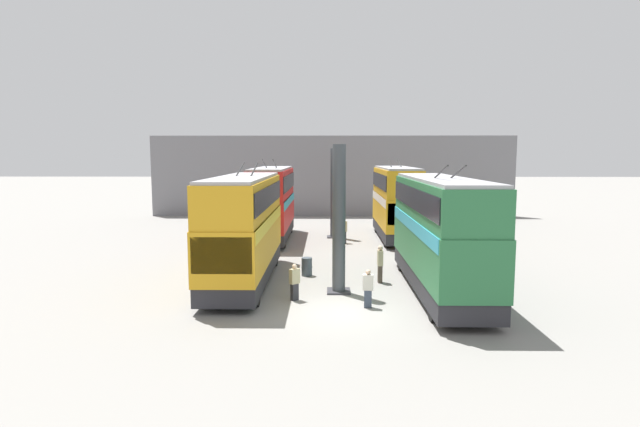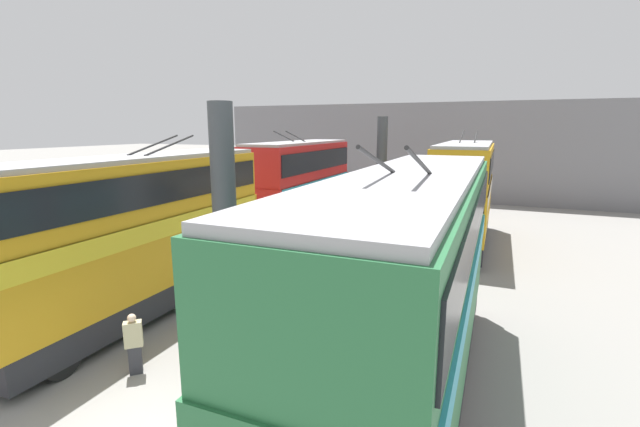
% 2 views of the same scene
% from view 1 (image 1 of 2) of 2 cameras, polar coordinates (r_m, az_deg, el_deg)
% --- Properties ---
extents(ground_plane, '(240.00, 240.00, 0.00)m').
position_cam_1_polar(ground_plane, '(19.86, 2.33, -11.17)').
color(ground_plane, gray).
extents(depot_back_wall, '(0.50, 36.00, 7.96)m').
position_cam_1_polar(depot_back_wall, '(49.58, 1.43, 4.28)').
color(depot_back_wall, slate).
rests_on(depot_back_wall, ground_plane).
extents(support_column_near, '(1.04, 1.04, 6.56)m').
position_cam_1_polar(support_column_near, '(21.95, 2.18, -0.99)').
color(support_column_near, '#42474C').
rests_on(support_column_near, ground_plane).
extents(support_column_far, '(1.04, 1.04, 6.56)m').
position_cam_1_polar(support_column_far, '(36.71, 1.64, 2.13)').
color(support_column_far, '#42474C').
rests_on(support_column_far, ground_plane).
extents(bus_left_near, '(11.11, 2.54, 5.72)m').
position_cam_1_polar(bus_left_near, '(22.63, 13.55, -1.55)').
color(bus_left_near, black).
rests_on(bus_left_near, ground_plane).
extents(bus_left_far, '(9.27, 2.54, 5.84)m').
position_cam_1_polar(bus_left_far, '(36.48, 8.68, 1.72)').
color(bus_left_far, black).
rests_on(bus_left_far, ground_plane).
extents(bus_right_near, '(10.37, 2.54, 5.72)m').
position_cam_1_polar(bus_right_near, '(23.89, -8.68, -1.03)').
color(bus_right_near, black).
rests_on(bus_right_near, ground_plane).
extents(bus_right_mid, '(9.57, 2.54, 5.81)m').
position_cam_1_polar(bus_right_mid, '(35.81, -5.50, 1.64)').
color(bus_right_mid, black).
rests_on(bus_right_mid, ground_plane).
extents(person_aisle_midway, '(0.32, 0.46, 1.77)m').
position_cam_1_polar(person_aisle_midway, '(34.53, 2.75, -1.87)').
color(person_aisle_midway, '#2D2D33').
rests_on(person_aisle_midway, ground_plane).
extents(person_aisle_foreground, '(0.28, 0.44, 1.56)m').
position_cam_1_polar(person_aisle_foreground, '(20.23, 5.51, -8.44)').
color(person_aisle_foreground, '#384251').
rests_on(person_aisle_foreground, ground_plane).
extents(person_by_left_row, '(0.43, 0.25, 1.81)m').
position_cam_1_polar(person_by_left_row, '(24.12, 6.89, -5.62)').
color(person_by_left_row, '#473D33').
rests_on(person_by_left_row, ground_plane).
extents(person_by_right_row, '(0.46, 0.47, 1.56)m').
position_cam_1_polar(person_by_right_row, '(21.15, -2.93, -7.75)').
color(person_by_right_row, '#2D2D33').
rests_on(person_by_right_row, ground_plane).
extents(oil_drum, '(0.56, 0.56, 0.93)m').
position_cam_1_polar(oil_drum, '(25.41, -1.52, -6.09)').
color(oil_drum, '#424C56').
rests_on(oil_drum, ground_plane).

